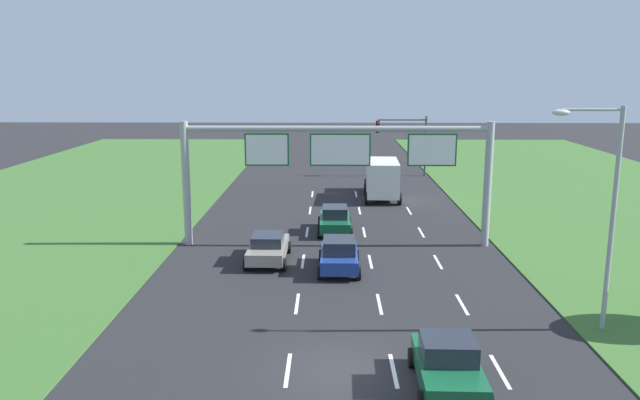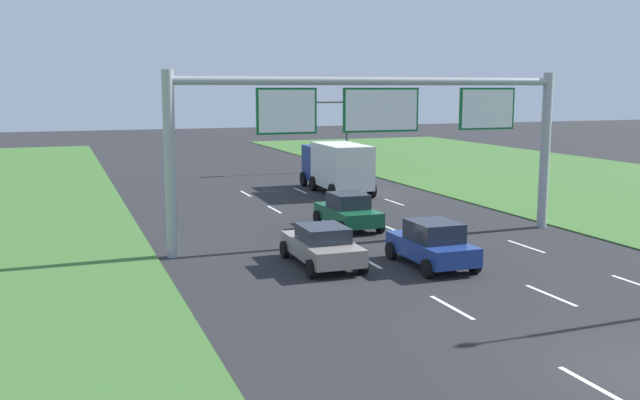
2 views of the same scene
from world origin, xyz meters
name	(u,v)px [view 2 (image 2 of 2)]	position (x,y,z in m)	size (l,w,h in m)	color
lane_dashes_inner_left	(452,307)	(-1.75, 6.00, 0.00)	(0.14, 50.40, 0.01)	white
lane_dashes_inner_right	(551,295)	(1.75, 6.00, 0.00)	(0.14, 50.40, 0.01)	white
lane_dashes_slip	(639,284)	(5.25, 6.00, 0.00)	(0.14, 50.40, 0.01)	white
car_near_red	(348,211)	(-0.05, 17.99, 0.79)	(2.09, 4.06, 1.61)	#145633
car_lead_silver	(322,245)	(-3.55, 11.98, 0.74)	(2.17, 4.24, 1.46)	gray
car_mid_lane	(432,244)	(0.10, 10.50, 0.82)	(2.09, 3.94, 1.65)	navy
box_truck	(336,165)	(3.69, 28.86, 1.64)	(2.89, 7.26, 3.00)	navy
sign_gantry	(381,122)	(0.20, 15.14, 4.93)	(17.24, 0.44, 7.00)	#9EA0A5
traffic_light_mast	(323,121)	(6.64, 38.99, 3.87)	(4.76, 0.49, 5.60)	#47494F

